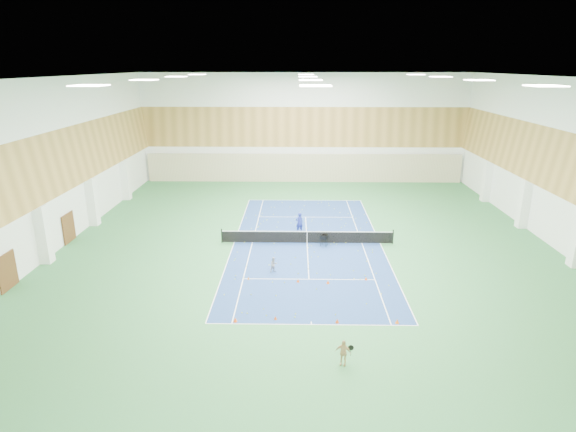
{
  "coord_description": "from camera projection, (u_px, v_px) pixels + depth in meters",
  "views": [
    {
      "loc": [
        -0.79,
        -33.83,
        12.81
      ],
      "look_at": [
        -1.44,
        0.39,
        2.0
      ],
      "focal_mm": 30.0,
      "sensor_mm": 36.0,
      "label": 1
    }
  ],
  "objects": [
    {
      "name": "cone_svc_a",
      "position": [
        248.0,
        278.0,
        29.96
      ],
      "size": [
        0.17,
        0.17,
        0.19
      ],
      "primitive_type": "cone",
      "color": "orange",
      "rests_on": "ground"
    },
    {
      "name": "child_court",
      "position": [
        274.0,
        265.0,
        30.93
      ],
      "size": [
        0.62,
        0.59,
        1.01
      ],
      "primitive_type": "imported",
      "rotation": [
        0.0,
        0.0,
        0.58
      ],
      "color": "#9D9CA5",
      "rests_on": "ground"
    },
    {
      "name": "cone_svc_c",
      "position": [
        328.0,
        282.0,
        29.37
      ],
      "size": [
        0.2,
        0.2,
        0.22
      ],
      "primitive_type": "cone",
      "color": "#F9510D",
      "rests_on": "ground"
    },
    {
      "name": "cone_base_d",
      "position": [
        397.0,
        321.0,
        24.87
      ],
      "size": [
        0.22,
        0.22,
        0.24
      ],
      "primitive_type": "cone",
      "color": "#EA5D0C",
      "rests_on": "ground"
    },
    {
      "name": "tennis_net",
      "position": [
        307.0,
        236.0,
        35.93
      ],
      "size": [
        12.8,
        0.1,
        1.1
      ],
      "primitive_type": null,
      "color": "black",
      "rests_on": "ground"
    },
    {
      "name": "cone_base_b",
      "position": [
        275.0,
        318.0,
        25.25
      ],
      "size": [
        0.18,
        0.18,
        0.2
      ],
      "primitive_type": "cone",
      "color": "#F04E0C",
      "rests_on": "ground"
    },
    {
      "name": "cone_svc_d",
      "position": [
        366.0,
        279.0,
        29.88
      ],
      "size": [
        0.18,
        0.18,
        0.2
      ],
      "primitive_type": "cone",
      "color": "#EF430C",
      "rests_on": "ground"
    },
    {
      "name": "ceiling_light_grid",
      "position": [
        309.0,
        78.0,
        32.5
      ],
      "size": [
        21.4,
        25.4,
        0.06
      ],
      "primitive_type": null,
      "color": "white",
      "rests_on": "room_shell"
    },
    {
      "name": "tennis_balls_scatter",
      "position": [
        307.0,
        242.0,
        36.08
      ],
      "size": [
        10.57,
        22.77,
        0.07
      ],
      "primitive_type": null,
      "color": "#B4CD22",
      "rests_on": "ground"
    },
    {
      "name": "coach",
      "position": [
        299.0,
        223.0,
        38.1
      ],
      "size": [
        0.71,
        0.59,
        1.67
      ],
      "primitive_type": "imported",
      "rotation": [
        0.0,
        0.0,
        3.51
      ],
      "color": "navy",
      "rests_on": "ground"
    },
    {
      "name": "child_apron",
      "position": [
        343.0,
        353.0,
        21.31
      ],
      "size": [
        0.77,
        0.51,
        1.22
      ],
      "primitive_type": "imported",
      "rotation": [
        0.0,
        0.0,
        -0.32
      ],
      "color": "tan",
      "rests_on": "ground"
    },
    {
      "name": "room_shell",
      "position": [
        308.0,
        164.0,
        34.29
      ],
      "size": [
        36.0,
        40.0,
        12.0
      ],
      "primitive_type": null,
      "color": "white",
      "rests_on": "ground"
    },
    {
      "name": "cone_base_a",
      "position": [
        235.0,
        320.0,
        25.02
      ],
      "size": [
        0.23,
        0.23,
        0.25
      ],
      "primitive_type": "cone",
      "color": "#F3490C",
      "rests_on": "ground"
    },
    {
      "name": "ground",
      "position": [
        307.0,
        243.0,
        36.09
      ],
      "size": [
        40.0,
        40.0,
        0.0
      ],
      "primitive_type": "plane",
      "color": "#2F6E3B",
      "rests_on": "ground"
    },
    {
      "name": "door_left_a",
      "position": [
        7.0,
        272.0,
        28.46
      ],
      "size": [
        0.08,
        1.8,
        2.2
      ],
      "primitive_type": "cube",
      "color": "#593319",
      "rests_on": "ground"
    },
    {
      "name": "cone_base_c",
      "position": [
        337.0,
        321.0,
        24.92
      ],
      "size": [
        0.21,
        0.21,
        0.23
      ],
      "primitive_type": "cone",
      "color": "#D7440B",
      "rests_on": "ground"
    },
    {
      "name": "door_left_b",
      "position": [
        69.0,
        228.0,
        36.08
      ],
      "size": [
        0.08,
        1.8,
        2.2
      ],
      "primitive_type": "cube",
      "color": "#593319",
      "rests_on": "ground"
    },
    {
      "name": "ball_cart",
      "position": [
        324.0,
        240.0,
        35.37
      ],
      "size": [
        0.66,
        0.66,
        0.88
      ],
      "primitive_type": null,
      "rotation": [
        0.0,
        0.0,
        -0.37
      ],
      "color": "black",
      "rests_on": "ground"
    },
    {
      "name": "cone_svc_b",
      "position": [
        298.0,
        280.0,
        29.58
      ],
      "size": [
        0.2,
        0.2,
        0.22
      ],
      "primitive_type": "cone",
      "color": "#D7440B",
      "rests_on": "ground"
    },
    {
      "name": "court_surface",
      "position": [
        307.0,
        243.0,
        36.09
      ],
      "size": [
        10.97,
        23.77,
        0.01
      ],
      "primitive_type": "cube",
      "color": "navy",
      "rests_on": "ground"
    },
    {
      "name": "wood_cladding",
      "position": [
        308.0,
        136.0,
        33.68
      ],
      "size": [
        36.0,
        40.0,
        8.0
      ],
      "primitive_type": null,
      "color": "#AD8240",
      "rests_on": "room_shell"
    },
    {
      "name": "back_curtain",
      "position": [
        304.0,
        168.0,
        54.44
      ],
      "size": [
        35.4,
        0.16,
        3.2
      ],
      "primitive_type": "cube",
      "color": "#C6B793",
      "rests_on": "ground"
    }
  ]
}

